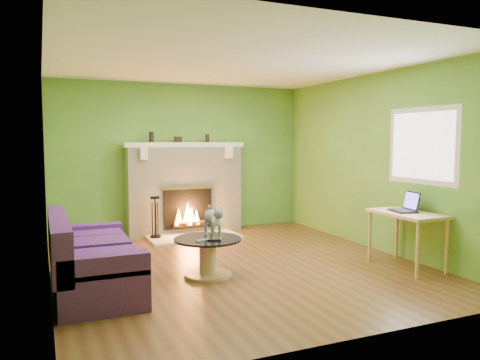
{
  "coord_description": "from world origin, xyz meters",
  "views": [
    {
      "loc": [
        -2.3,
        -5.54,
        1.63
      ],
      "look_at": [
        0.23,
        0.4,
        1.07
      ],
      "focal_mm": 35.0,
      "sensor_mm": 36.0,
      "label": 1
    }
  ],
  "objects_px": {
    "sofa": "(89,261)",
    "desk": "(407,219)",
    "cat": "(212,221)",
    "coffee_table": "(208,254)"
  },
  "relations": [
    {
      "from": "sofa",
      "to": "desk",
      "type": "relative_size",
      "value": 1.91
    },
    {
      "from": "sofa",
      "to": "cat",
      "type": "distance_m",
      "value": 1.48
    },
    {
      "from": "desk",
      "to": "cat",
      "type": "relative_size",
      "value": 1.53
    },
    {
      "from": "coffee_table",
      "to": "cat",
      "type": "height_order",
      "value": "cat"
    },
    {
      "from": "coffee_table",
      "to": "cat",
      "type": "xyz_separation_m",
      "value": [
        0.08,
        0.05,
        0.39
      ]
    },
    {
      "from": "desk",
      "to": "cat",
      "type": "xyz_separation_m",
      "value": [
        -2.37,
        0.7,
        0.03
      ]
    },
    {
      "from": "cat",
      "to": "coffee_table",
      "type": "bearing_deg",
      "value": -145.59
    },
    {
      "from": "desk",
      "to": "cat",
      "type": "height_order",
      "value": "cat"
    },
    {
      "from": "sofa",
      "to": "coffee_table",
      "type": "relative_size",
      "value": 2.28
    },
    {
      "from": "sofa",
      "to": "cat",
      "type": "xyz_separation_m",
      "value": [
        1.44,
        0.05,
        0.33
      ]
    }
  ]
}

